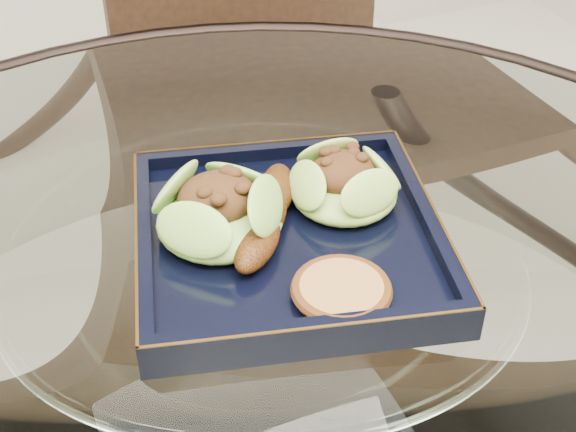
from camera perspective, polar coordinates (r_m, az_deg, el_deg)
name	(u,v)px	position (r m, az deg, el deg)	size (l,w,h in m)	color
dining_table	(266,420)	(0.81, -1.56, -14.32)	(1.13, 1.13, 0.77)	white
dining_chair	(275,109)	(1.27, -0.93, 7.59)	(0.49, 0.49, 1.08)	#311E10
navy_plate	(288,242)	(0.73, 0.00, -1.88)	(0.27, 0.27, 0.02)	black
lettuce_wrap_left	(219,215)	(0.71, -4.91, 0.10)	(0.11, 0.11, 0.04)	#51992C
lettuce_wrap_right	(344,187)	(0.75, 4.02, 2.09)	(0.10, 0.10, 0.04)	#5C8F29
roasted_plantain	(268,215)	(0.72, -1.45, 0.05)	(0.15, 0.03, 0.03)	#5F2E0A
crumb_patty	(341,291)	(0.65, 3.81, -5.37)	(0.07, 0.07, 0.01)	#AE743A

